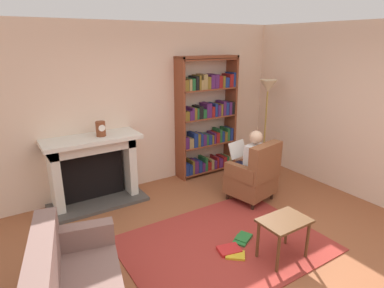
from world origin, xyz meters
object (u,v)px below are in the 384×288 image
Objects in this scene: mantel_clock at (101,129)px; armchair_reading at (255,176)px; bookshelf at (207,118)px; side_table at (284,226)px; floor_lamp at (267,94)px; fireplace at (93,167)px; seated_reader at (249,162)px.

mantel_clock is 0.23× the size of armchair_reading.
bookshelf reaches higher than side_table.
armchair_reading is at bearing -140.18° from floor_lamp.
fireplace is 0.83× the size of floor_lamp.
floor_lamp is at bearing -25.06° from bookshelf.
bookshelf is at bearing 3.86° from mantel_clock.
mantel_clock is at bearing -41.61° from seated_reader.
mantel_clock is 2.01m from bookshelf.
armchair_reading is at bearing -32.06° from mantel_clock.
side_table is at bearing -62.79° from mantel_clock.
mantel_clock is at bearing -35.97° from fireplace.
bookshelf is 2.23× the size of armchair_reading.
seated_reader is at bearing -144.66° from floor_lamp.
bookshelf is at bearing 0.92° from fireplace.
armchair_reading is (1.95, -1.22, -0.75)m from mantel_clock.
bookshelf reaches higher than seated_reader.
fireplace is 0.66× the size of bookshelf.
mantel_clock is 2.42m from armchair_reading.
side_table is (-0.74, -2.58, -0.64)m from bookshelf.
seated_reader is (1.93, -1.11, -0.56)m from mantel_clock.
seated_reader is (2.07, -1.21, 0.05)m from fireplace.
side_table is 0.32× the size of floor_lamp.
bookshelf is 1.50m from armchair_reading.
mantel_clock is at bearing 173.59° from floor_lamp.
armchair_reading reaches higher than side_table.
bookshelf reaches higher than floor_lamp.
floor_lamp is at bearing -151.93° from armchair_reading.
side_table is at bearing -106.03° from bookshelf.
armchair_reading is at bearing -32.33° from fireplace.
mantel_clock is at bearing 117.21° from side_table.
bookshelf is 1.90× the size of seated_reader.
armchair_reading is at bearing 60.46° from side_table.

